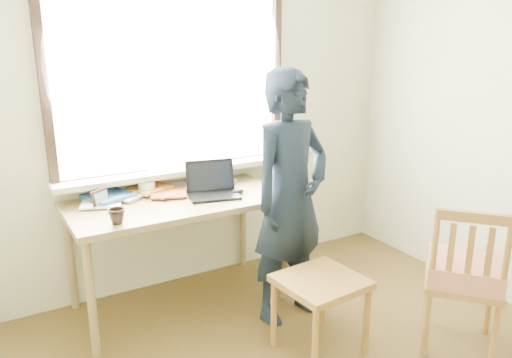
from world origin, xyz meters
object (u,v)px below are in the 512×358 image
mug_white (147,187)px  mug_dark (117,216)px  work_chair (321,290)px  side_chair (464,273)px  laptop (212,187)px  desk (178,211)px  person (290,198)px

mug_white → mug_dark: 0.60m
mug_dark → work_chair: (1.01, -0.71, -0.44)m
work_chair → side_chair: bearing=-27.0°
laptop → mug_dark: bearing=-162.9°
desk → mug_dark: 0.57m
person → mug_dark: bearing=156.9°
laptop → mug_white: laptop is taller
laptop → mug_dark: (-0.75, -0.23, -0.01)m
mug_white → side_chair: (1.46, -1.60, -0.35)m
desk → side_chair: side_chair is taller
desk → mug_dark: (-0.49, -0.26, 0.13)m
mug_white → work_chair: (0.67, -1.20, -0.44)m
work_chair → person: bearing=80.3°
side_chair → laptop: bearing=128.1°
work_chair → person: 0.65m
laptop → mug_dark: 0.78m
mug_white → work_chair: mug_white is taller
mug_white → side_chair: bearing=-47.8°
person → mug_white: bearing=125.2°
work_chair → person: size_ratio=0.30×
mug_white → mug_dark: bearing=-125.5°
mug_dark → person: (1.09, -0.25, 0.01)m
laptop → work_chair: (0.27, -0.94, -0.45)m
mug_dark → person: 1.12m
side_chair → person: bearing=129.3°
mug_dark → mug_white: bearing=54.5°
person → work_chair: bearing=-109.9°
work_chair → laptop: bearing=105.8°
laptop → mug_white: size_ratio=3.25×
mug_white → person: size_ratio=0.07×
desk → side_chair: 1.92m
laptop → side_chair: (1.06, -1.35, -0.36)m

